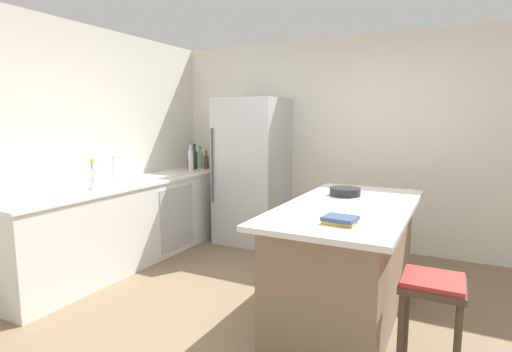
# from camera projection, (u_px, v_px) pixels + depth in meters

# --- Properties ---
(ground_plane) EXTENTS (7.20, 7.20, 0.00)m
(ground_plane) POSITION_uv_depth(u_px,v_px,m) (280.00, 321.00, 3.20)
(ground_plane) COLOR #7A664C
(wall_rear) EXTENTS (6.00, 0.10, 2.60)m
(wall_rear) POSITION_uv_depth(u_px,v_px,m) (353.00, 144.00, 5.00)
(wall_rear) COLOR silver
(wall_rear) RESTS_ON ground_plane
(wall_left) EXTENTS (0.10, 6.00, 2.60)m
(wall_left) POSITION_uv_depth(u_px,v_px,m) (63.00, 149.00, 4.12)
(wall_left) COLOR silver
(wall_left) RESTS_ON ground_plane
(counter_run_left) EXTENTS (0.68, 3.13, 0.91)m
(counter_run_left) POSITION_uv_depth(u_px,v_px,m) (133.00, 221.00, 4.56)
(counter_run_left) COLOR silver
(counter_run_left) RESTS_ON ground_plane
(kitchen_island) EXTENTS (0.97, 1.97, 0.92)m
(kitchen_island) POSITION_uv_depth(u_px,v_px,m) (347.00, 258.00, 3.31)
(kitchen_island) COLOR #8E755B
(kitchen_island) RESTS_ON ground_plane
(refrigerator) EXTENTS (0.81, 0.79, 1.86)m
(refrigerator) POSITION_uv_depth(u_px,v_px,m) (252.00, 171.00, 5.22)
(refrigerator) COLOR #B7BABF
(refrigerator) RESTS_ON ground_plane
(bar_stool) EXTENTS (0.36, 0.36, 0.68)m
(bar_stool) POSITION_uv_depth(u_px,v_px,m) (432.00, 298.00, 2.38)
(bar_stool) COLOR #473828
(bar_stool) RESTS_ON ground_plane
(sink_faucet) EXTENTS (0.15, 0.05, 0.30)m
(sink_faucet) POSITION_uv_depth(u_px,v_px,m) (115.00, 169.00, 4.33)
(sink_faucet) COLOR silver
(sink_faucet) RESTS_ON counter_run_left
(flower_vase) EXTENTS (0.09, 0.09, 0.32)m
(flower_vase) POSITION_uv_depth(u_px,v_px,m) (93.00, 180.00, 3.97)
(flower_vase) COLOR silver
(flower_vase) RESTS_ON counter_run_left
(gin_bottle) EXTENTS (0.08, 0.08, 0.30)m
(gin_bottle) POSITION_uv_depth(u_px,v_px,m) (201.00, 159.00, 5.78)
(gin_bottle) COLOR #8CB79E
(gin_bottle) RESTS_ON counter_run_left
(syrup_bottle) EXTENTS (0.07, 0.07, 0.26)m
(syrup_bottle) POSITION_uv_depth(u_px,v_px,m) (206.00, 162.00, 5.64)
(syrup_bottle) COLOR #5B3319
(syrup_bottle) RESTS_ON counter_run_left
(wine_bottle) EXTENTS (0.07, 0.07, 0.35)m
(wine_bottle) POSITION_uv_depth(u_px,v_px,m) (195.00, 159.00, 5.61)
(wine_bottle) COLOR #19381E
(wine_bottle) RESTS_ON counter_run_left
(hot_sauce_bottle) EXTENTS (0.05, 0.05, 0.21)m
(hot_sauce_bottle) POSITION_uv_depth(u_px,v_px,m) (189.00, 164.00, 5.53)
(hot_sauce_bottle) COLOR red
(hot_sauce_bottle) RESTS_ON counter_run_left
(soda_bottle) EXTENTS (0.07, 0.07, 0.37)m
(soda_bottle) POSITION_uv_depth(u_px,v_px,m) (191.00, 160.00, 5.39)
(soda_bottle) COLOR silver
(soda_bottle) RESTS_ON counter_run_left
(cookbook_stack) EXTENTS (0.23, 0.20, 0.05)m
(cookbook_stack) POSITION_uv_depth(u_px,v_px,m) (340.00, 220.00, 2.65)
(cookbook_stack) COLOR gold
(cookbook_stack) RESTS_ON kitchen_island
(mixing_bowl) EXTENTS (0.28, 0.28, 0.07)m
(mixing_bowl) POSITION_uv_depth(u_px,v_px,m) (345.00, 192.00, 3.62)
(mixing_bowl) COLOR black
(mixing_bowl) RESTS_ON kitchen_island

